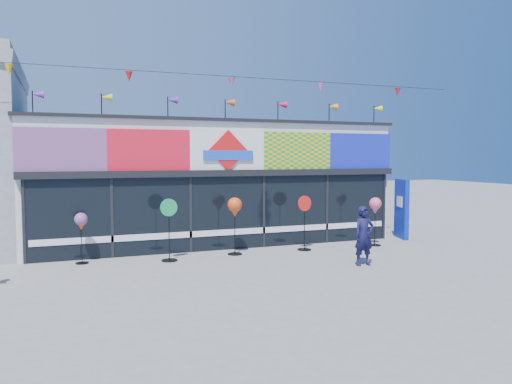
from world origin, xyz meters
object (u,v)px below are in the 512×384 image
spinner_3 (304,221)px  spinner_4 (375,207)px  spinner_0 (81,223)px  spinner_2 (235,209)px  spinner_1 (169,228)px  adult_man (364,236)px  blue_sign (401,209)px

spinner_3 → spinner_4: 2.54m
spinner_0 → spinner_2: 4.31m
spinner_4 → spinner_1: bearing=179.7°
spinner_2 → spinner_3: (2.24, -0.12, -0.46)m
spinner_0 → adult_man: 7.63m
spinner_0 → spinner_2: spinner_2 is taller
spinner_1 → spinner_2: size_ratio=1.02×
blue_sign → spinner_0: (-10.80, -0.36, 0.06)m
spinner_2 → spinner_4: size_ratio=1.07×
blue_sign → spinner_0: blue_sign is taller
spinner_0 → spinner_2: size_ratio=0.82×
spinner_0 → blue_sign: bearing=1.9°
spinner_0 → spinner_1: (2.29, -0.53, -0.19)m
spinner_2 → adult_man: bearing=-44.4°
spinner_4 → spinner_2: bearing=177.0°
spinner_0 → spinner_3: 6.55m
blue_sign → spinner_4: bearing=-135.4°
blue_sign → spinner_3: size_ratio=1.24×
spinner_0 → spinner_3: size_ratio=0.82×
spinner_3 → spinner_4: size_ratio=1.07×
adult_man → spinner_0: bearing=156.3°
spinner_4 → spinner_0: bearing=176.4°
blue_sign → spinner_0: size_ratio=1.51×
blue_sign → adult_man: size_ratio=1.32×
blue_sign → spinner_0: bearing=-161.2°
spinner_4 → blue_sign: bearing=27.7°
spinner_3 → spinner_4: bearing=-2.8°
spinner_3 → adult_man: (0.48, -2.55, -0.10)m
spinner_0 → spinner_1: size_ratio=0.80×
spinner_1 → spinner_2: 2.06m
blue_sign → spinner_3: blue_sign is taller
spinner_2 → spinner_3: 2.29m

